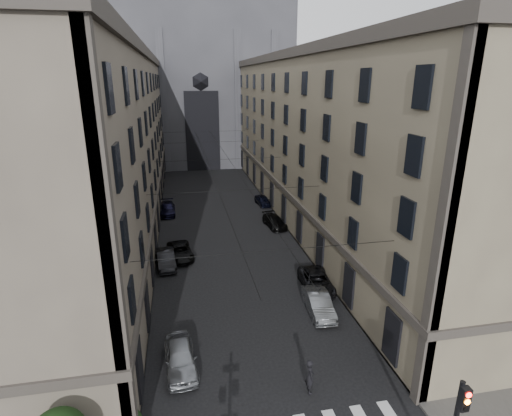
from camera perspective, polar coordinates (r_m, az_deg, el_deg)
sidewalk_left at (r=47.63m, az=-17.78°, el=-2.43°), size 7.00×80.00×0.15m
sidewalk_right at (r=49.50m, az=7.06°, el=-0.91°), size 7.00×80.00×0.15m
building_left at (r=45.88m, az=-22.56°, el=8.31°), size 13.60×60.60×18.85m
building_right at (r=48.34m, az=10.85°, el=9.78°), size 13.60×60.60×18.85m
gothic_tower at (r=83.56m, az=-8.48°, el=19.04°), size 35.00×23.00×58.00m
tram_wires at (r=45.16m, az=-5.31°, el=6.75°), size 14.00×60.00×0.43m
car_left_near at (r=24.82m, az=-10.73°, el=-20.24°), size 2.08×4.51×1.50m
car_left_midnear at (r=36.63m, az=-12.75°, el=-7.13°), size 1.92×4.44×1.42m
car_left_midfar at (r=38.05m, az=-10.79°, el=-6.13°), size 2.69×4.86×1.29m
car_left_far at (r=50.47m, az=-12.58°, el=-0.10°), size 2.04×4.81×1.39m
car_right_near at (r=29.55m, az=8.93°, el=-13.34°), size 1.82×4.49×1.45m
car_right_midnear at (r=32.47m, az=8.62°, el=-10.35°), size 2.72×5.11×1.37m
car_right_midfar at (r=45.05m, az=2.66°, el=-1.95°), size 2.36×4.62×1.28m
car_right_far at (r=52.82m, az=0.99°, el=1.10°), size 1.89×3.90×1.28m
pedestrian at (r=23.09m, az=7.69°, el=-22.70°), size 0.51×0.74×1.98m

